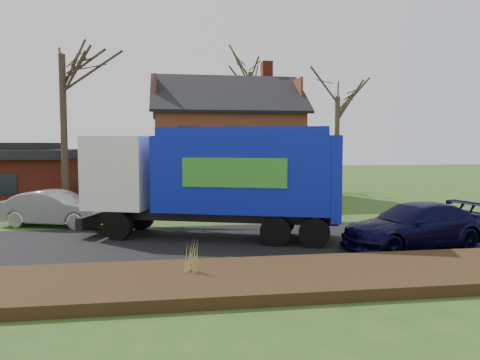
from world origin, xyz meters
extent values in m
plane|color=#294918|center=(0.00, 0.00, 0.00)|extent=(120.00, 120.00, 0.00)
cube|color=black|center=(0.00, 0.00, 0.01)|extent=(80.00, 7.00, 0.02)
cube|color=black|center=(0.00, -5.30, 0.15)|extent=(80.00, 3.50, 0.30)
cube|color=#BCB498|center=(2.00, 14.00, 1.35)|extent=(9.00, 7.50, 2.70)
cube|color=#552718|center=(2.00, 14.00, 4.10)|extent=(9.00, 7.50, 2.80)
cube|color=maroon|center=(5.00, 15.00, 8.46)|extent=(0.70, 0.90, 1.60)
cube|color=#BCB498|center=(-4.20, 13.50, 1.30)|extent=(3.50, 5.50, 2.60)
cube|color=black|center=(-4.20, 13.50, 2.72)|extent=(3.90, 5.90, 0.24)
cylinder|color=black|center=(-3.69, 1.00, 0.54)|extent=(1.15, 0.71, 1.09)
cylinder|color=black|center=(-2.97, 3.07, 0.54)|extent=(1.15, 0.71, 1.09)
cylinder|color=black|center=(1.92, -0.97, 0.54)|extent=(1.15, 0.71, 1.09)
cylinder|color=black|center=(2.65, 1.10, 0.54)|extent=(1.15, 0.71, 1.09)
cylinder|color=black|center=(3.20, -1.42, 0.54)|extent=(1.15, 0.71, 1.09)
cylinder|color=black|center=(3.93, 0.65, 0.54)|extent=(1.15, 0.71, 1.09)
cube|color=black|center=(0.12, 0.83, 0.89)|extent=(8.89, 4.16, 0.37)
cube|color=white|center=(-3.58, 2.13, 2.51)|extent=(3.13, 3.26, 2.82)
cube|color=black|center=(-4.66, 2.51, 2.66)|extent=(0.84, 2.19, 0.94)
cube|color=black|center=(-4.76, 2.54, 0.57)|extent=(1.11, 2.55, 0.47)
cube|color=#0D19A3|center=(1.05, 0.50, 2.51)|extent=(7.07, 4.65, 2.82)
cube|color=#0D19A3|center=(1.05, 0.50, 4.07)|extent=(6.67, 4.25, 0.31)
cube|color=#0D19A3|center=(4.25, -0.63, 2.40)|extent=(1.23, 2.63, 3.03)
cube|color=#368E2E|center=(0.47, -0.70, 2.61)|extent=(3.56, 1.29, 1.04)
cube|color=#368E2E|center=(1.35, 1.80, 2.61)|extent=(3.56, 1.29, 1.04)
imported|color=#939599|center=(-6.73, 4.55, 0.78)|extent=(5.04, 3.18, 1.57)
imported|color=black|center=(6.64, -1.93, 0.78)|extent=(5.70, 3.26, 1.55)
cylinder|color=#392C22|center=(-7.01, 8.06, 4.06)|extent=(0.34, 0.34, 8.12)
cylinder|color=#46392A|center=(7.84, 8.88, 3.17)|extent=(0.29, 0.29, 6.34)
cylinder|color=#3D3224|center=(5.04, 21.56, 4.77)|extent=(0.36, 0.36, 9.54)
cone|color=tan|center=(-1.23, -5.00, 0.74)|extent=(0.04, 0.04, 0.88)
cone|color=tan|center=(-1.37, -5.00, 0.74)|extent=(0.04, 0.04, 0.88)
cone|color=tan|center=(-1.09, -5.00, 0.74)|extent=(0.04, 0.04, 0.88)
cone|color=tan|center=(-1.23, -4.89, 0.74)|extent=(0.04, 0.04, 0.88)
cone|color=tan|center=(-1.23, -5.11, 0.74)|extent=(0.04, 0.04, 0.88)
camera|label=1|loc=(-1.86, -16.91, 3.61)|focal=35.00mm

